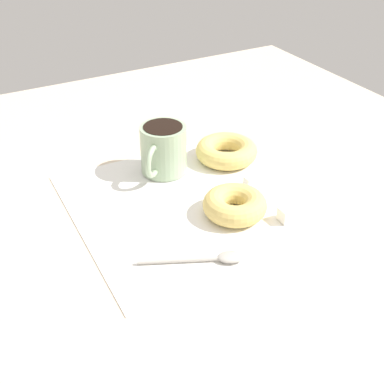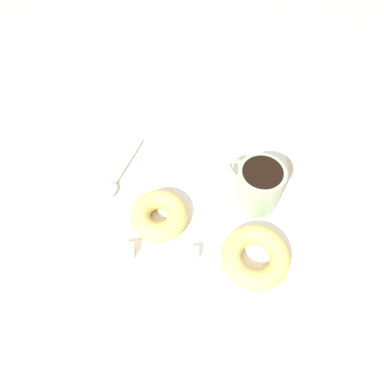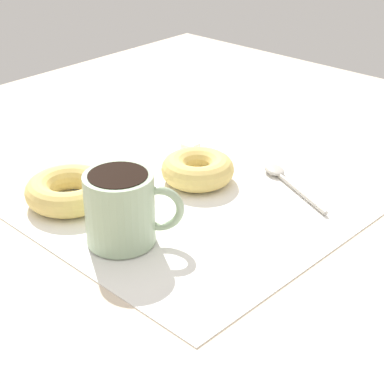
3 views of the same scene
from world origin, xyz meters
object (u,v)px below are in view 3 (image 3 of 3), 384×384
(spoon, at_px, (282,176))
(sugar_cube_extra, at_px, (133,174))
(donut_near_cup, at_px, (198,169))
(donut_far, at_px, (69,190))
(coffee_cup, at_px, (122,207))
(sugar_cube, at_px, (191,150))

(spoon, distance_m, sugar_cube_extra, 0.20)
(sugar_cube_extra, bearing_deg, spoon, -137.44)
(donut_near_cup, bearing_deg, donut_far, 62.37)
(donut_far, xyz_separation_m, sugar_cube_extra, (-0.01, -0.09, -0.01))
(donut_far, relative_size, sugar_cube_extra, 6.75)
(coffee_cup, xyz_separation_m, spoon, (-0.04, -0.24, -0.04))
(coffee_cup, distance_m, donut_far, 0.12)
(donut_far, bearing_deg, sugar_cube_extra, -98.23)
(sugar_cube_extra, bearing_deg, sugar_cube, -93.57)
(coffee_cup, bearing_deg, sugar_cube, -66.17)
(spoon, bearing_deg, coffee_cup, 79.82)
(coffee_cup, xyz_separation_m, sugar_cube, (0.09, -0.21, -0.03))
(coffee_cup, distance_m, sugar_cube_extra, 0.15)
(donut_near_cup, bearing_deg, sugar_cube, -40.56)
(donut_far, height_order, sugar_cube, donut_far)
(donut_near_cup, xyz_separation_m, donut_far, (0.08, 0.15, -0.00))
(coffee_cup, distance_m, spoon, 0.25)
(spoon, xyz_separation_m, sugar_cube_extra, (0.14, 0.13, 0.00))
(sugar_cube, distance_m, sugar_cube_extra, 0.10)
(donut_far, bearing_deg, sugar_cube, -95.79)
(spoon, relative_size, sugar_cube_extra, 8.53)
(coffee_cup, relative_size, donut_near_cup, 0.98)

